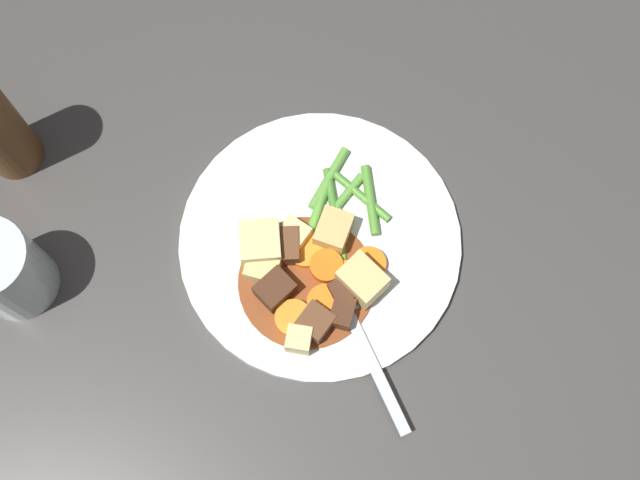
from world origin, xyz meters
name	(u,v)px	position (x,y,z in m)	size (l,w,h in m)	color
ground_plane	(320,244)	(0.00, 0.00, 0.00)	(3.00, 3.00, 0.00)	#423F3D
dinner_plate	(320,242)	(0.00, 0.00, 0.01)	(0.26, 0.26, 0.01)	white
stew_sauce	(306,282)	(0.04, 0.01, 0.01)	(0.12, 0.12, 0.00)	brown
carrot_slice_0	(367,267)	(0.00, 0.05, 0.02)	(0.03, 0.03, 0.01)	orange
carrot_slice_1	(294,319)	(0.08, 0.02, 0.02)	(0.03, 0.03, 0.01)	orange
carrot_slice_2	(325,303)	(0.05, 0.03, 0.02)	(0.03, 0.03, 0.01)	orange
carrot_slice_3	(347,275)	(0.02, 0.04, 0.02)	(0.02, 0.02, 0.01)	orange
carrot_slice_4	(326,267)	(0.02, 0.02, 0.02)	(0.03, 0.03, 0.01)	orange
carrot_slice_5	(305,250)	(0.02, -0.01, 0.02)	(0.03, 0.03, 0.01)	orange
potato_chunk_0	(294,234)	(0.01, -0.02, 0.02)	(0.02, 0.03, 0.02)	#EAD68C
potato_chunk_1	(334,231)	(-0.01, 0.01, 0.02)	(0.03, 0.03, 0.03)	#DBBC6B
potato_chunk_2	(261,244)	(0.03, -0.04, 0.03)	(0.04, 0.04, 0.03)	#EAD68C
potato_chunk_3	(299,340)	(0.09, 0.03, 0.02)	(0.02, 0.02, 0.02)	#EAD68C
potato_chunk_4	(362,281)	(0.02, 0.05, 0.03)	(0.04, 0.03, 0.03)	#E5CC7A
potato_chunk_5	(263,268)	(0.05, -0.03, 0.02)	(0.03, 0.03, 0.02)	#E5CC7A
meat_chunk_0	(275,290)	(0.06, -0.01, 0.02)	(0.03, 0.03, 0.02)	#4C2B19
meat_chunk_1	(315,322)	(0.07, 0.03, 0.02)	(0.03, 0.03, 0.02)	brown
meat_chunk_2	(342,313)	(0.05, 0.05, 0.02)	(0.02, 0.03, 0.02)	#4C2B19
meat_chunk_3	(284,247)	(0.02, -0.02, 0.02)	(0.03, 0.03, 0.02)	brown
meat_chunk_4	(347,290)	(0.03, 0.05, 0.02)	(0.02, 0.03, 0.02)	#4C2B19
green_bean_0	(333,200)	(-0.04, -0.01, 0.02)	(0.01, 0.01, 0.06)	#4C8E33
green_bean_1	(370,200)	(-0.06, 0.02, 0.02)	(0.01, 0.01, 0.07)	#599E38
green_bean_2	(329,178)	(-0.06, -0.02, 0.02)	(0.01, 0.01, 0.07)	#66AD42
green_bean_3	(318,208)	(-0.03, -0.02, 0.02)	(0.01, 0.01, 0.07)	#66AD42
green_bean_4	(360,195)	(-0.06, 0.01, 0.02)	(0.01, 0.01, 0.07)	#599E38
green_bean_5	(340,198)	(-0.04, 0.00, 0.02)	(0.01, 0.01, 0.06)	#66AD42
green_bean_6	(343,249)	(0.00, 0.02, 0.02)	(0.01, 0.01, 0.08)	#66AD42
fork	(359,335)	(0.06, 0.07, 0.01)	(0.12, 0.15, 0.00)	silver
water_glass	(3,270)	(0.16, -0.22, 0.04)	(0.07, 0.07, 0.09)	silver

